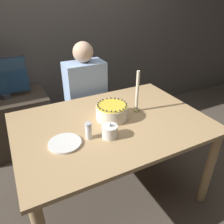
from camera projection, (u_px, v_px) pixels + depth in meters
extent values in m
plane|color=#4C4238|center=(112.00, 190.00, 2.06)|extent=(12.00, 12.00, 0.00)
cube|color=#4C4742|center=(57.00, 25.00, 2.51)|extent=(8.00, 0.05, 2.60)
cube|color=tan|center=(112.00, 123.00, 1.70)|extent=(1.46, 1.02, 0.03)
cylinder|color=tan|center=(209.00, 169.00, 1.80)|extent=(0.07, 0.07, 0.74)
cylinder|color=tan|center=(23.00, 153.00, 1.97)|extent=(0.07, 0.07, 0.74)
cylinder|color=tan|center=(146.00, 119.00, 2.50)|extent=(0.07, 0.07, 0.74)
cylinder|color=#EFE5CC|center=(112.00, 112.00, 1.71)|extent=(0.25, 0.25, 0.11)
cylinder|color=yellow|center=(112.00, 106.00, 1.68)|extent=(0.24, 0.24, 0.01)
sphere|color=#191E3D|center=(124.00, 101.00, 1.72)|extent=(0.01, 0.01, 0.01)
sphere|color=#191E3D|center=(122.00, 100.00, 1.75)|extent=(0.01, 0.01, 0.01)
sphere|color=#191E3D|center=(119.00, 99.00, 1.76)|extent=(0.01, 0.01, 0.01)
sphere|color=#191E3D|center=(115.00, 98.00, 1.77)|extent=(0.01, 0.01, 0.01)
sphere|color=#191E3D|center=(111.00, 98.00, 1.77)|extent=(0.01, 0.01, 0.01)
sphere|color=#191E3D|center=(107.00, 99.00, 1.77)|extent=(0.01, 0.01, 0.01)
sphere|color=#191E3D|center=(103.00, 100.00, 1.75)|extent=(0.01, 0.01, 0.01)
sphere|color=#191E3D|center=(100.00, 101.00, 1.73)|extent=(0.01, 0.01, 0.01)
sphere|color=#191E3D|center=(98.00, 103.00, 1.70)|extent=(0.01, 0.01, 0.01)
sphere|color=#191E3D|center=(98.00, 105.00, 1.68)|extent=(0.01, 0.01, 0.01)
sphere|color=#191E3D|center=(98.00, 106.00, 1.65)|extent=(0.01, 0.01, 0.01)
sphere|color=#191E3D|center=(100.00, 108.00, 1.62)|extent=(0.01, 0.01, 0.01)
sphere|color=#191E3D|center=(103.00, 110.00, 1.60)|extent=(0.01, 0.01, 0.01)
sphere|color=#191E3D|center=(107.00, 111.00, 1.59)|extent=(0.01, 0.01, 0.01)
sphere|color=#191E3D|center=(111.00, 111.00, 1.58)|extent=(0.01, 0.01, 0.01)
sphere|color=#191E3D|center=(116.00, 111.00, 1.58)|extent=(0.01, 0.01, 0.01)
sphere|color=#191E3D|center=(120.00, 110.00, 1.60)|extent=(0.01, 0.01, 0.01)
sphere|color=#191E3D|center=(123.00, 109.00, 1.61)|extent=(0.01, 0.01, 0.01)
sphere|color=#191E3D|center=(125.00, 107.00, 1.64)|extent=(0.01, 0.01, 0.01)
sphere|color=#191E3D|center=(126.00, 105.00, 1.67)|extent=(0.01, 0.01, 0.01)
sphere|color=#191E3D|center=(126.00, 103.00, 1.69)|extent=(0.01, 0.01, 0.01)
cylinder|color=silver|center=(110.00, 132.00, 1.50)|extent=(0.11, 0.11, 0.08)
cylinder|color=silver|center=(110.00, 127.00, 1.48)|extent=(0.11, 0.11, 0.01)
sphere|color=silver|center=(110.00, 125.00, 1.47)|extent=(0.02, 0.02, 0.02)
cylinder|color=white|center=(89.00, 132.00, 1.48)|extent=(0.05, 0.05, 0.10)
cylinder|color=silver|center=(88.00, 124.00, 1.45)|extent=(0.05, 0.05, 0.02)
cylinder|color=silver|center=(65.00, 144.00, 1.44)|extent=(0.22, 0.22, 0.01)
cylinder|color=silver|center=(65.00, 143.00, 1.44)|extent=(0.22, 0.22, 0.01)
cylinder|color=tan|center=(136.00, 110.00, 1.83)|extent=(0.06, 0.06, 0.02)
cylinder|color=silver|center=(137.00, 91.00, 1.75)|extent=(0.03, 0.03, 0.33)
cube|color=#2D2D38|center=(88.00, 131.00, 2.53)|extent=(0.34, 0.34, 0.45)
cube|color=#99B7E0|center=(85.00, 90.00, 2.27)|extent=(0.40, 0.24, 0.59)
sphere|color=#D8AD8C|center=(83.00, 52.00, 2.08)|extent=(0.20, 0.20, 0.20)
cube|color=#382D23|center=(13.00, 124.00, 2.48)|extent=(0.81, 0.52, 0.65)
cylinder|color=#2D2D33|center=(6.00, 96.00, 2.30)|extent=(0.10, 0.10, 0.05)
cube|color=#2D2D33|center=(1.00, 77.00, 2.21)|extent=(0.53, 0.02, 0.39)
cube|color=#142D47|center=(1.00, 77.00, 2.20)|extent=(0.51, 0.03, 0.37)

